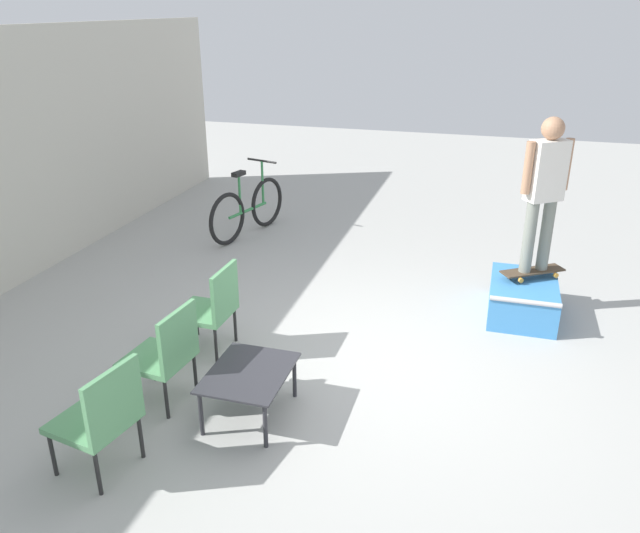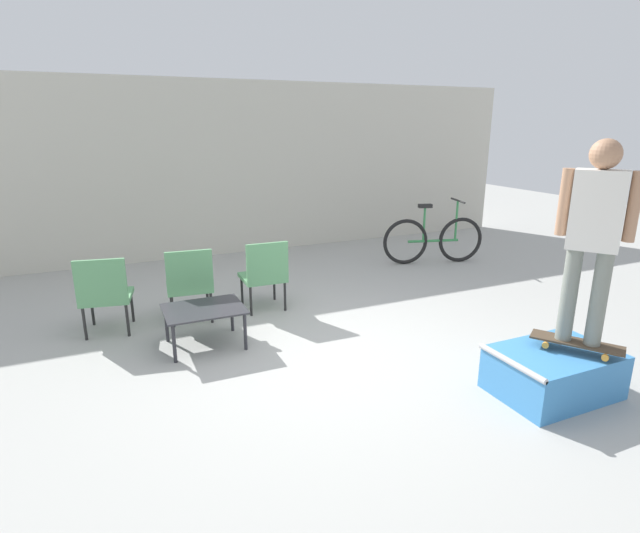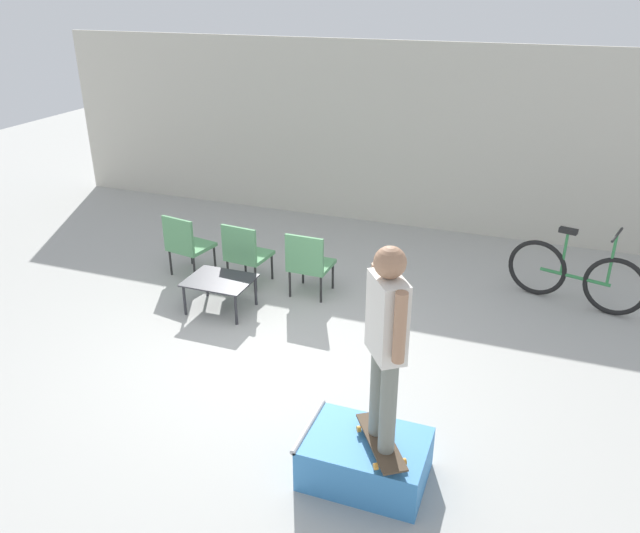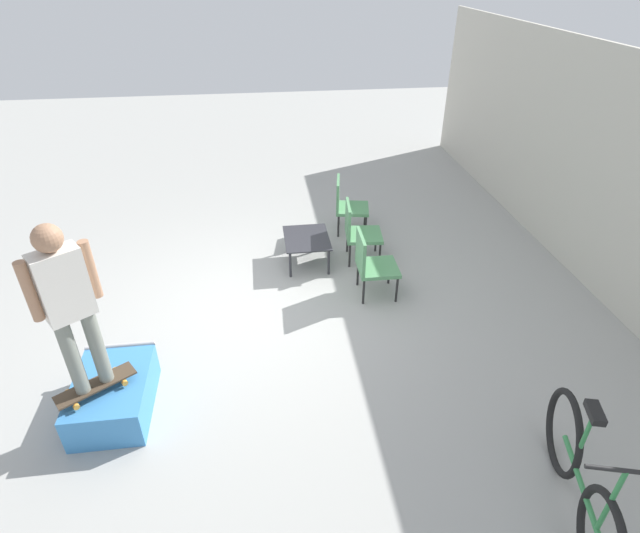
{
  "view_description": "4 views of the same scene",
  "coord_description": "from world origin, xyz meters",
  "px_view_note": "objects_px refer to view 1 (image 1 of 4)",
  "views": [
    {
      "loc": [
        -5.11,
        -0.97,
        3.21
      ],
      "look_at": [
        0.36,
        0.62,
        0.81
      ],
      "focal_mm": 35.0,
      "sensor_mm": 36.0,
      "label": 1
    },
    {
      "loc": [
        -1.94,
        -4.13,
        2.28
      ],
      "look_at": [
        0.16,
        0.57,
        0.8
      ],
      "focal_mm": 28.0,
      "sensor_mm": 36.0,
      "label": 2
    },
    {
      "loc": [
        2.56,
        -5.32,
        3.83
      ],
      "look_at": [
        0.34,
        0.66,
        0.89
      ],
      "focal_mm": 35.0,
      "sensor_mm": 36.0,
      "label": 3
    },
    {
      "loc": [
        5.26,
        0.19,
        3.91
      ],
      "look_at": [
        0.34,
        0.83,
        0.8
      ],
      "focal_mm": 28.0,
      "sensor_mm": 36.0,
      "label": 4
    }
  ],
  "objects_px": {
    "person_skater": "(545,184)",
    "skate_ramp_box": "(523,299)",
    "coffee_table": "(249,376)",
    "patio_chair_right": "(212,305)",
    "patio_chair_left": "(102,415)",
    "skateboard_on_ramp": "(532,271)",
    "bicycle": "(248,209)",
    "patio_chair_center": "(166,352)"
  },
  "relations": [
    {
      "from": "patio_chair_right",
      "to": "bicycle",
      "type": "relative_size",
      "value": 0.54
    },
    {
      "from": "skate_ramp_box",
      "to": "skateboard_on_ramp",
      "type": "relative_size",
      "value": 1.45
    },
    {
      "from": "patio_chair_left",
      "to": "skateboard_on_ramp",
      "type": "bearing_deg",
      "value": 150.48
    },
    {
      "from": "skateboard_on_ramp",
      "to": "person_skater",
      "type": "distance_m",
      "value": 1.0
    },
    {
      "from": "skate_ramp_box",
      "to": "coffee_table",
      "type": "relative_size",
      "value": 1.27
    },
    {
      "from": "skate_ramp_box",
      "to": "person_skater",
      "type": "distance_m",
      "value": 1.29
    },
    {
      "from": "skateboard_on_ramp",
      "to": "patio_chair_center",
      "type": "bearing_deg",
      "value": -171.87
    },
    {
      "from": "skateboard_on_ramp",
      "to": "person_skater",
      "type": "height_order",
      "value": "person_skater"
    },
    {
      "from": "patio_chair_center",
      "to": "skateboard_on_ramp",
      "type": "bearing_deg",
      "value": 137.43
    },
    {
      "from": "coffee_table",
      "to": "patio_chair_right",
      "type": "bearing_deg",
      "value": 39.59
    },
    {
      "from": "person_skater",
      "to": "coffee_table",
      "type": "distance_m",
      "value": 3.71
    },
    {
      "from": "skate_ramp_box",
      "to": "coffee_table",
      "type": "xyz_separation_m",
      "value": [
        -2.56,
        2.21,
        0.18
      ]
    },
    {
      "from": "coffee_table",
      "to": "skateboard_on_ramp",
      "type": "bearing_deg",
      "value": -40.1
    },
    {
      "from": "patio_chair_left",
      "to": "bicycle",
      "type": "distance_m",
      "value": 5.2
    },
    {
      "from": "skate_ramp_box",
      "to": "patio_chair_right",
      "type": "relative_size",
      "value": 1.15
    },
    {
      "from": "patio_chair_center",
      "to": "coffee_table",
      "type": "bearing_deg",
      "value": 96.26
    },
    {
      "from": "skate_ramp_box",
      "to": "patio_chair_center",
      "type": "height_order",
      "value": "patio_chair_center"
    },
    {
      "from": "skate_ramp_box",
      "to": "patio_chair_center",
      "type": "distance_m",
      "value": 3.93
    },
    {
      "from": "skate_ramp_box",
      "to": "patio_chair_right",
      "type": "bearing_deg",
      "value": 119.23
    },
    {
      "from": "patio_chair_left",
      "to": "coffee_table",
      "type": "bearing_deg",
      "value": 151.26
    },
    {
      "from": "coffee_table",
      "to": "patio_chair_right",
      "type": "relative_size",
      "value": 0.91
    },
    {
      "from": "patio_chair_center",
      "to": "patio_chair_right",
      "type": "distance_m",
      "value": 0.92
    },
    {
      "from": "patio_chair_right",
      "to": "bicycle",
      "type": "height_order",
      "value": "bicycle"
    },
    {
      "from": "skate_ramp_box",
      "to": "person_skater",
      "type": "relative_size",
      "value": 0.62
    },
    {
      "from": "skate_ramp_box",
      "to": "coffee_table",
      "type": "height_order",
      "value": "coffee_table"
    },
    {
      "from": "bicycle",
      "to": "skate_ramp_box",
      "type": "bearing_deg",
      "value": -97.14
    },
    {
      "from": "patio_chair_left",
      "to": "patio_chair_right",
      "type": "height_order",
      "value": "same"
    },
    {
      "from": "coffee_table",
      "to": "patio_chair_left",
      "type": "height_order",
      "value": "patio_chair_left"
    },
    {
      "from": "skate_ramp_box",
      "to": "skateboard_on_ramp",
      "type": "height_order",
      "value": "skateboard_on_ramp"
    },
    {
      "from": "patio_chair_right",
      "to": "skate_ramp_box",
      "type": "bearing_deg",
      "value": 120.52
    },
    {
      "from": "person_skater",
      "to": "skate_ramp_box",
      "type": "bearing_deg",
      "value": -152.16
    },
    {
      "from": "skateboard_on_ramp",
      "to": "coffee_table",
      "type": "distance_m",
      "value": 3.54
    },
    {
      "from": "patio_chair_center",
      "to": "patio_chair_right",
      "type": "bearing_deg",
      "value": -174.47
    },
    {
      "from": "coffee_table",
      "to": "skate_ramp_box",
      "type": "bearing_deg",
      "value": -40.73
    },
    {
      "from": "person_skater",
      "to": "coffee_table",
      "type": "bearing_deg",
      "value": -165.48
    },
    {
      "from": "patio_chair_right",
      "to": "bicycle",
      "type": "bearing_deg",
      "value": -162.18
    },
    {
      "from": "person_skater",
      "to": "bicycle",
      "type": "bearing_deg",
      "value": 124.42
    },
    {
      "from": "skate_ramp_box",
      "to": "person_skater",
      "type": "bearing_deg",
      "value": -26.78
    },
    {
      "from": "patio_chair_left",
      "to": "patio_chair_right",
      "type": "relative_size",
      "value": 1.0
    },
    {
      "from": "patio_chair_left",
      "to": "bicycle",
      "type": "relative_size",
      "value": 0.54
    },
    {
      "from": "patio_chair_right",
      "to": "bicycle",
      "type": "distance_m",
      "value": 3.42
    },
    {
      "from": "patio_chair_left",
      "to": "bicycle",
      "type": "xyz_separation_m",
      "value": [
        5.11,
        0.97,
        -0.09
      ]
    }
  ]
}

